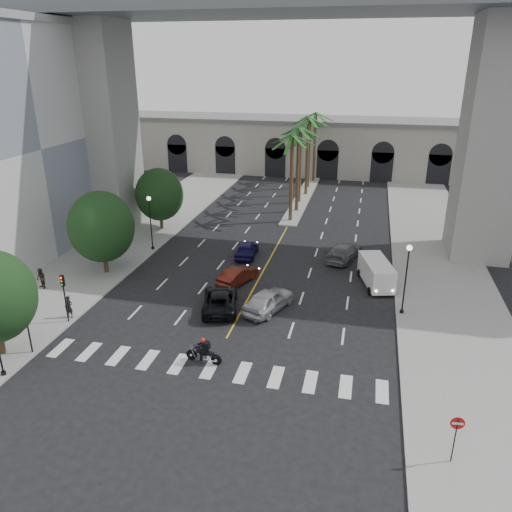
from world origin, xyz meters
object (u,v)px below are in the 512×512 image
at_px(lamp_post_right, 406,274).
at_px(do_not_enter_sign, 456,430).
at_px(car_d, 344,252).
at_px(pedestrian_a, 69,307).
at_px(car_e, 247,249).
at_px(car_b, 238,275).
at_px(car_c, 220,300).
at_px(traffic_signal_far, 64,291).
at_px(cargo_van, 376,272).
at_px(pedestrian_b, 41,279).
at_px(traffic_signal_near, 26,318).
at_px(motorcycle_rider, 205,352).
at_px(car_a, 268,300).
at_px(lamp_post_left_far, 150,218).

distance_m(lamp_post_right, do_not_enter_sign, 14.38).
height_order(car_d, pedestrian_a, pedestrian_a).
bearing_deg(lamp_post_right, car_e, 148.05).
distance_m(lamp_post_right, car_b, 13.41).
height_order(car_e, pedestrian_a, pedestrian_a).
distance_m(car_d, pedestrian_a, 24.00).
bearing_deg(do_not_enter_sign, car_d, 100.18).
height_order(lamp_post_right, car_e, lamp_post_right).
distance_m(car_c, car_e, 10.58).
relative_size(traffic_signal_far, car_c, 0.70).
xyz_separation_m(lamp_post_right, car_b, (-12.90, 2.65, -2.54)).
bearing_deg(do_not_enter_sign, cargo_van, 95.75).
height_order(pedestrian_b, do_not_enter_sign, do_not_enter_sign).
relative_size(traffic_signal_near, car_c, 0.70).
relative_size(motorcycle_rider, pedestrian_a, 1.42).
distance_m(motorcycle_rider, car_a, 7.86).
distance_m(lamp_post_right, pedestrian_b, 27.91).
xyz_separation_m(lamp_post_right, pedestrian_b, (-27.74, -2.17, -2.22)).
distance_m(motorcycle_rider, cargo_van, 16.91).
bearing_deg(traffic_signal_near, car_c, 41.00).
xyz_separation_m(traffic_signal_far, do_not_enter_sign, (24.30, -7.72, -0.62)).
bearing_deg(traffic_signal_near, pedestrian_a, 92.52).
xyz_separation_m(car_e, pedestrian_b, (-14.12, -10.66, 0.26)).
height_order(traffic_signal_far, pedestrian_b, traffic_signal_far).
distance_m(car_b, car_e, 5.88).
height_order(lamp_post_right, car_a, lamp_post_right).
bearing_deg(pedestrian_a, traffic_signal_near, -86.62).
bearing_deg(lamp_post_right, traffic_signal_near, -155.18).
bearing_deg(lamp_post_left_far, car_a, -35.52).
height_order(car_d, cargo_van, cargo_van).
bearing_deg(car_b, car_c, 110.08).
distance_m(lamp_post_right, pedestrian_a, 23.77).
bearing_deg(pedestrian_a, car_e, 58.15).
bearing_deg(car_a, lamp_post_left_far, -14.69).
xyz_separation_m(motorcycle_rider, car_d, (7.10, 18.76, 0.00)).
height_order(motorcycle_rider, pedestrian_a, pedestrian_a).
bearing_deg(lamp_post_right, motorcycle_rider, -142.97).
bearing_deg(car_c, traffic_signal_near, 26.82).
distance_m(lamp_post_right, traffic_signal_near, 25.02).
bearing_deg(motorcycle_rider, car_b, 101.83).
height_order(car_d, car_e, car_d).
bearing_deg(car_d, car_e, 23.73).
bearing_deg(pedestrian_a, do_not_enter_sign, -17.79).
bearing_deg(cargo_van, lamp_post_left_far, 155.41).
relative_size(car_e, pedestrian_b, 2.54).
xyz_separation_m(lamp_post_left_far, lamp_post_right, (22.80, -8.00, 0.00)).
bearing_deg(cargo_van, car_a, -156.69).
bearing_deg(car_d, pedestrian_a, 56.38).
bearing_deg(pedestrian_b, lamp_post_left_far, 93.26).
xyz_separation_m(cargo_van, pedestrian_a, (-21.01, -10.62, -0.20)).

